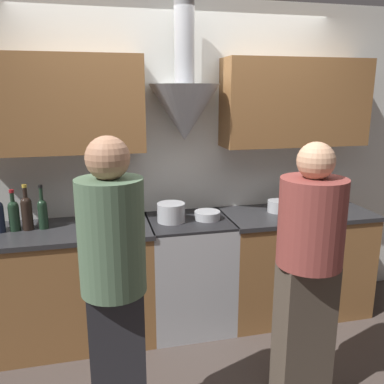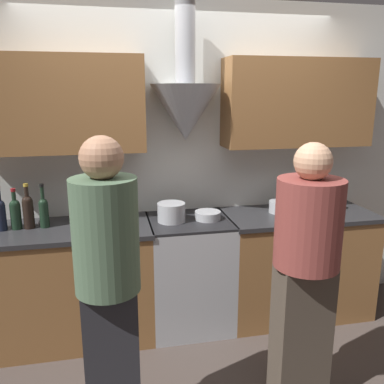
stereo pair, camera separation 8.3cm
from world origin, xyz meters
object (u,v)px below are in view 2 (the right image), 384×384
mixing_bowl (208,215)px  person_foreground_left (108,286)px  person_foreground_right (305,268)px  orange_fruit (341,204)px  wine_bottle_4 (44,211)px  stove_range (189,272)px  wine_bottle_3 (28,210)px  wine_bottle_2 (15,212)px  stock_pot (171,212)px  wine_bottle_1 (1,213)px  saucepan (279,207)px

mixing_bowl → person_foreground_left: person_foreground_left is taller
person_foreground_right → orange_fruit: bearing=50.5°
wine_bottle_4 → person_foreground_right: 1.90m
stove_range → orange_fruit: bearing=2.0°
wine_bottle_3 → person_foreground_left: size_ratio=0.20×
wine_bottle_2 → wine_bottle_4: wine_bottle_4 is taller
wine_bottle_3 → mixing_bowl: (1.34, -0.06, -0.11)m
wine_bottle_4 → person_foreground_left: size_ratio=0.19×
wine_bottle_3 → stock_pot: (1.05, -0.06, -0.07)m
person_foreground_right → person_foreground_left: bearing=-175.0°
wine_bottle_1 → wine_bottle_3: 0.19m
wine_bottle_4 → person_foreground_left: 1.23m
saucepan → person_foreground_left: (-1.41, -1.13, -0.01)m
wine_bottle_2 → person_foreground_left: bearing=-60.1°
mixing_bowl → person_foreground_right: person_foreground_right is taller
wine_bottle_1 → mixing_bowl: bearing=-1.9°
stove_range → saucepan: (0.77, 0.04, 0.50)m
stove_range → wine_bottle_1: 1.50m
wine_bottle_1 → stock_pot: size_ratio=1.57×
wine_bottle_4 → stock_pot: 0.95m
orange_fruit → person_foreground_right: person_foreground_right is taller
orange_fruit → saucepan: bearing=-179.6°
wine_bottle_2 → orange_fruit: wine_bottle_2 is taller
wine_bottle_2 → wine_bottle_3: bearing=-1.0°
stove_range → person_foreground_left: size_ratio=0.53×
wine_bottle_1 → person_foreground_right: 2.14m
wine_bottle_2 → wine_bottle_3: (0.09, -0.00, 0.01)m
saucepan → wine_bottle_4: bearing=179.9°
stock_pot → person_foreground_left: (-0.49, -1.08, -0.04)m
wine_bottle_2 → orange_fruit: (2.63, -0.00, -0.08)m
wine_bottle_1 → orange_fruit: bearing=0.3°
mixing_bowl → stock_pot: bearing=178.5°
mixing_bowl → orange_fruit: orange_fruit is taller
wine_bottle_2 → wine_bottle_4: bearing=-0.3°
wine_bottle_1 → person_foreground_right: person_foreground_right is taller
wine_bottle_1 → wine_bottle_4: 0.29m
wine_bottle_1 → stock_pot: wine_bottle_1 is taller
wine_bottle_4 → stove_range: bearing=-2.4°
wine_bottle_2 → orange_fruit: size_ratio=3.58×
person_foreground_right → wine_bottle_2: bearing=149.8°
stove_range → wine_bottle_2: 1.41m
stock_pot → mixing_bowl: bearing=-1.5°
stock_pot → stove_range: bearing=3.9°
wine_bottle_3 → wine_bottle_4: wine_bottle_3 is taller
wine_bottle_2 → saucepan: size_ratio=1.84×
orange_fruit → person_foreground_left: size_ratio=0.05×
wine_bottle_4 → orange_fruit: bearing=0.0°
wine_bottle_4 → saucepan: (1.86, -0.00, -0.08)m
wine_bottle_4 → person_foreground_left: (0.46, -1.13, -0.09)m
orange_fruit → saucepan: 0.57m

